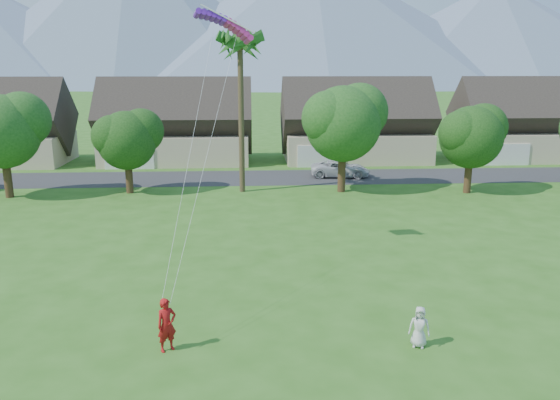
{
  "coord_description": "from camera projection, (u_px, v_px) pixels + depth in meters",
  "views": [
    {
      "loc": [
        -1.41,
        -14.74,
        9.91
      ],
      "look_at": [
        0.0,
        10.0,
        3.8
      ],
      "focal_mm": 35.0,
      "sensor_mm": 36.0,
      "label": 1
    }
  ],
  "objects": [
    {
      "name": "watcher",
      "position": [
        419.0,
        327.0,
        19.63
      ],
      "size": [
        0.86,
        0.69,
        1.53
      ],
      "primitive_type": "imported",
      "rotation": [
        0.0,
        0.0,
        -0.31
      ],
      "color": "silver",
      "rests_on": "ground"
    },
    {
      "name": "fan_palm",
      "position": [
        240.0,
        40.0,
        41.43
      ],
      "size": [
        3.0,
        3.0,
        13.8
      ],
      "color": "#4C3D26",
      "rests_on": "ground"
    },
    {
      "name": "houses_row",
      "position": [
        267.0,
        129.0,
        57.61
      ],
      "size": [
        72.75,
        8.19,
        8.86
      ],
      "color": "beige",
      "rests_on": "ground"
    },
    {
      "name": "ground",
      "position": [
        299.0,
        398.0,
        16.73
      ],
      "size": [
        500.0,
        500.0,
        0.0
      ],
      "primitive_type": "plane",
      "color": "#2D6019",
      "rests_on": "ground"
    },
    {
      "name": "mountain_ridge",
      "position": [
        272.0,
        25.0,
        262.39
      ],
      "size": [
        540.0,
        240.0,
        70.0
      ],
      "color": "slate",
      "rests_on": "ground"
    },
    {
      "name": "kite_flyer",
      "position": [
        167.0,
        325.0,
        19.31
      ],
      "size": [
        0.86,
        0.78,
        1.97
      ],
      "primitive_type": "imported",
      "rotation": [
        0.0,
        0.0,
        0.57
      ],
      "color": "#A71313",
      "rests_on": "ground"
    },
    {
      "name": "street",
      "position": [
        265.0,
        178.0,
        49.69
      ],
      "size": [
        90.0,
        7.0,
        0.01
      ],
      "primitive_type": "cube",
      "color": "#2D2D30",
      "rests_on": "ground"
    },
    {
      "name": "parked_car",
      "position": [
        340.0,
        169.0,
        49.9
      ],
      "size": [
        5.63,
        3.09,
        1.49
      ],
      "primitive_type": "imported",
      "rotation": [
        0.0,
        0.0,
        1.45
      ],
      "color": "silver",
      "rests_on": "ground"
    },
    {
      "name": "tree_row",
      "position": [
        252.0,
        132.0,
        42.56
      ],
      "size": [
        62.27,
        6.67,
        8.45
      ],
      "color": "#47301C",
      "rests_on": "ground"
    },
    {
      "name": "parafoil_kite",
      "position": [
        225.0,
        22.0,
        26.38
      ],
      "size": [
        3.08,
        1.22,
        0.5
      ],
      "rotation": [
        0.0,
        0.0,
        0.16
      ],
      "color": "#6F1BCE",
      "rests_on": "ground"
    }
  ]
}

